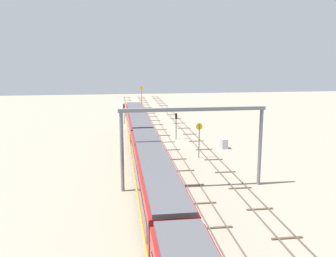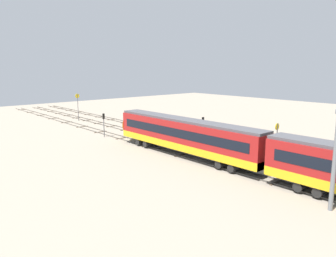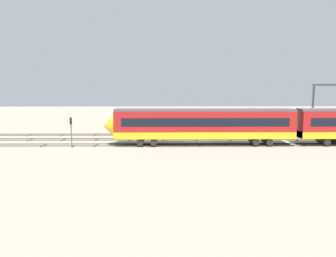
# 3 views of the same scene
# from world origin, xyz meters

# --- Properties ---
(ground_plane) EXTENTS (149.20, 149.20, 0.00)m
(ground_plane) POSITION_xyz_m (0.00, 0.00, 0.00)
(ground_plane) COLOR gray
(track_near_foreground) EXTENTS (133.20, 2.40, 0.16)m
(track_near_foreground) POSITION_xyz_m (0.00, -4.63, 0.07)
(track_near_foreground) COLOR #59544C
(track_near_foreground) RESTS_ON ground
(track_second_near) EXTENTS (133.20, 2.40, 0.16)m
(track_second_near) POSITION_xyz_m (-0.00, 0.00, 0.07)
(track_second_near) COLOR #59544C
(track_second_near) RESTS_ON ground
(track_with_train) EXTENTS (133.20, 2.40, 0.16)m
(track_with_train) POSITION_xyz_m (-0.00, 4.63, 0.07)
(track_with_train) COLOR #59544C
(track_with_train) RESTS_ON ground
(overhead_gantry) EXTENTS (0.40, 14.77, 8.29)m
(overhead_gantry) POSITION_xyz_m (-20.38, 0.17, 6.05)
(overhead_gantry) COLOR slate
(overhead_gantry) RESTS_ON ground
(speed_sign_mid_trackside) EXTENTS (0.14, 0.87, 4.65)m
(speed_sign_mid_trackside) POSITION_xyz_m (-9.34, -2.96, 3.01)
(speed_sign_mid_trackside) COLOR #4C4C51
(speed_sign_mid_trackside) RESTS_ON ground
(signal_light_trackside_approach) EXTENTS (0.31, 0.32, 4.24)m
(signal_light_trackside_approach) POSITION_xyz_m (2.01, -1.70, 2.79)
(signal_light_trackside_approach) COLOR #4C4C51
(signal_light_trackside_approach) RESTS_ON ground
(signal_light_trackside_departure) EXTENTS (0.31, 0.32, 3.97)m
(signal_light_trackside_departure) POSITION_xyz_m (16.83, 6.32, 2.63)
(signal_light_trackside_departure) COLOR #4C4C51
(signal_light_trackside_departure) RESTS_ON ground
(relay_cabinet) EXTENTS (1.19, 0.84, 1.44)m
(relay_cabinet) POSITION_xyz_m (-5.00, -7.69, 0.72)
(relay_cabinet) COLOR #B2B7BC
(relay_cabinet) RESTS_ON ground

